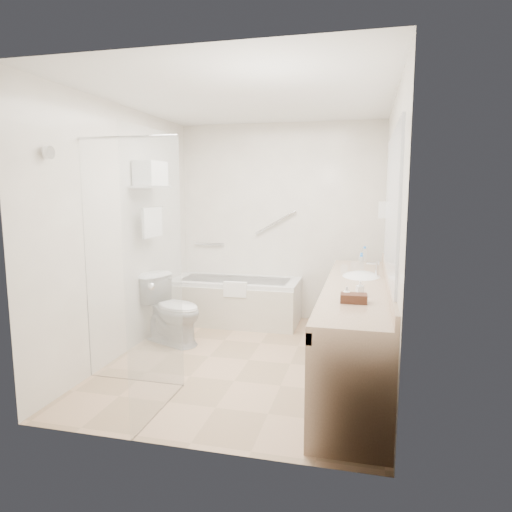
% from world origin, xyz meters
% --- Properties ---
extents(floor, '(3.20, 3.20, 0.00)m').
position_xyz_m(floor, '(0.00, 0.00, 0.00)').
color(floor, tan).
rests_on(floor, ground).
extents(ceiling, '(2.60, 3.20, 0.10)m').
position_xyz_m(ceiling, '(0.00, 0.00, 2.50)').
color(ceiling, white).
rests_on(ceiling, wall_back).
extents(wall_back, '(2.60, 0.10, 2.50)m').
position_xyz_m(wall_back, '(0.00, 1.60, 1.25)').
color(wall_back, silver).
rests_on(wall_back, ground).
extents(wall_front, '(2.60, 0.10, 2.50)m').
position_xyz_m(wall_front, '(0.00, -1.60, 1.25)').
color(wall_front, silver).
rests_on(wall_front, ground).
extents(wall_left, '(0.10, 3.20, 2.50)m').
position_xyz_m(wall_left, '(-1.30, 0.00, 1.25)').
color(wall_left, silver).
rests_on(wall_left, ground).
extents(wall_right, '(0.10, 3.20, 2.50)m').
position_xyz_m(wall_right, '(1.30, 0.00, 1.25)').
color(wall_right, silver).
rests_on(wall_right, ground).
extents(bathtub, '(1.60, 0.73, 0.59)m').
position_xyz_m(bathtub, '(-0.50, 1.24, 0.28)').
color(bathtub, silver).
rests_on(bathtub, floor).
extents(grab_bar_short, '(0.40, 0.03, 0.03)m').
position_xyz_m(grab_bar_short, '(-0.95, 1.56, 0.95)').
color(grab_bar_short, silver).
rests_on(grab_bar_short, wall_back).
extents(grab_bar_long, '(0.53, 0.03, 0.33)m').
position_xyz_m(grab_bar_long, '(-0.05, 1.56, 1.25)').
color(grab_bar_long, silver).
rests_on(grab_bar_long, wall_back).
extents(shower_enclosure, '(0.96, 0.91, 2.11)m').
position_xyz_m(shower_enclosure, '(-0.63, -0.93, 1.07)').
color(shower_enclosure, silver).
rests_on(shower_enclosure, floor).
extents(towel_shelf, '(0.24, 0.55, 0.81)m').
position_xyz_m(towel_shelf, '(-1.17, 0.35, 1.75)').
color(towel_shelf, silver).
rests_on(towel_shelf, wall_left).
extents(vanity_counter, '(0.55, 2.70, 0.95)m').
position_xyz_m(vanity_counter, '(1.02, -0.15, 0.64)').
color(vanity_counter, tan).
rests_on(vanity_counter, floor).
extents(sink, '(0.40, 0.52, 0.14)m').
position_xyz_m(sink, '(1.05, 0.25, 0.82)').
color(sink, silver).
rests_on(sink, vanity_counter).
extents(faucet, '(0.03, 0.03, 0.14)m').
position_xyz_m(faucet, '(1.20, 0.25, 0.93)').
color(faucet, silver).
rests_on(faucet, vanity_counter).
extents(mirror, '(0.02, 2.00, 1.20)m').
position_xyz_m(mirror, '(1.29, -0.15, 1.55)').
color(mirror, '#B6BBC3').
rests_on(mirror, wall_right).
extents(hairdryer_unit, '(0.08, 0.10, 0.18)m').
position_xyz_m(hairdryer_unit, '(1.25, 1.05, 1.45)').
color(hairdryer_unit, silver).
rests_on(hairdryer_unit, wall_right).
extents(toilet, '(0.86, 0.69, 0.74)m').
position_xyz_m(toilet, '(-0.95, 0.31, 0.37)').
color(toilet, silver).
rests_on(toilet, floor).
extents(amenity_basket, '(0.20, 0.14, 0.06)m').
position_xyz_m(amenity_basket, '(1.02, -0.82, 0.88)').
color(amenity_basket, '#4B291A').
rests_on(amenity_basket, vanity_counter).
extents(soap_bottle_a, '(0.09, 0.13, 0.05)m').
position_xyz_m(soap_bottle_a, '(1.06, -0.58, 0.88)').
color(soap_bottle_a, silver).
rests_on(soap_bottle_a, vanity_counter).
extents(soap_bottle_b, '(0.10, 0.12, 0.08)m').
position_xyz_m(soap_bottle_b, '(0.96, -0.76, 0.89)').
color(soap_bottle_b, silver).
rests_on(soap_bottle_b, vanity_counter).
extents(water_bottle_left, '(0.05, 0.05, 0.17)m').
position_xyz_m(water_bottle_left, '(1.05, 0.68, 0.93)').
color(water_bottle_left, silver).
rests_on(water_bottle_left, vanity_counter).
extents(water_bottle_mid, '(0.06, 0.06, 0.18)m').
position_xyz_m(water_bottle_mid, '(1.08, 1.10, 0.93)').
color(water_bottle_mid, silver).
rests_on(water_bottle_mid, vanity_counter).
extents(water_bottle_right, '(0.05, 0.05, 0.18)m').
position_xyz_m(water_bottle_right, '(1.05, 0.48, 0.93)').
color(water_bottle_right, silver).
rests_on(water_bottle_right, vanity_counter).
extents(drinking_glass_near, '(0.09, 0.09, 0.09)m').
position_xyz_m(drinking_glass_near, '(0.98, 0.53, 0.90)').
color(drinking_glass_near, silver).
rests_on(drinking_glass_near, vanity_counter).
extents(drinking_glass_far, '(0.07, 0.07, 0.09)m').
position_xyz_m(drinking_glass_far, '(0.89, 0.34, 0.89)').
color(drinking_glass_far, silver).
rests_on(drinking_glass_far, vanity_counter).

